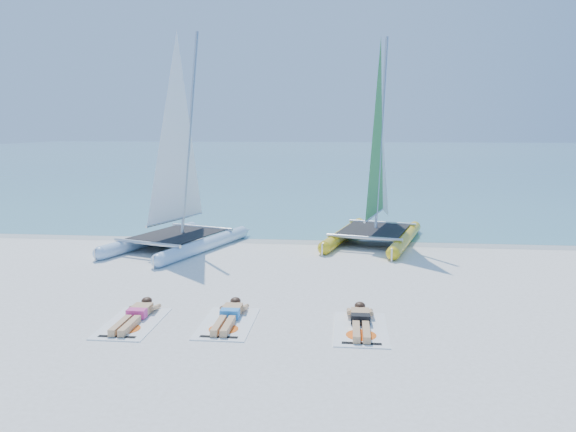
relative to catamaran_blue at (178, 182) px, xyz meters
name	(u,v)px	position (x,y,z in m)	size (l,w,h in m)	color
ground	(263,285)	(3.25, -3.96, -2.09)	(140.00, 140.00, 0.00)	white
sea	(332,154)	(3.25, 59.04, -2.08)	(140.00, 115.00, 0.01)	#71BCB6
wet_sand_strip	(287,240)	(3.25, 1.54, -2.08)	(140.00, 1.40, 0.01)	beige
catamaran_blue	(178,182)	(0.00, 0.00, 0.00)	(3.99, 5.64, 6.99)	#BFE1FB
catamaran_yellow	(378,175)	(6.26, 1.90, 0.11)	(3.63, 5.62, 6.97)	yellow
towel_a	(133,323)	(1.12, -6.83, -2.08)	(1.00, 1.85, 0.02)	white
sunbather_a	(136,314)	(1.12, -6.64, -1.97)	(0.37, 1.73, 0.26)	tan
towel_b	(227,323)	(2.96, -6.65, -2.08)	(1.00, 1.85, 0.02)	white
sunbather_b	(229,315)	(2.96, -6.46, -1.97)	(0.37, 1.73, 0.26)	tan
towel_c	(361,329)	(5.53, -6.69, -2.08)	(1.00, 1.85, 0.02)	white
sunbather_c	(361,320)	(5.53, -6.50, -1.97)	(0.37, 1.73, 0.26)	tan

